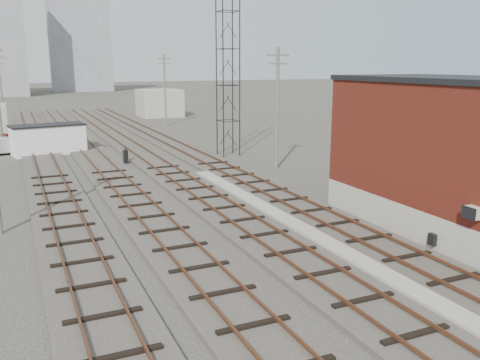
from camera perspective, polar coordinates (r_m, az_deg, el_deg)
ground at (r=66.83m, az=-14.17°, el=5.85°), size 320.00×320.00×0.00m
track_right at (r=47.16m, az=-6.58°, el=3.46°), size 3.20×90.00×0.39m
track_mid_right at (r=46.13m, az=-11.32°, el=3.08°), size 3.20×90.00×0.39m
track_mid_left at (r=45.43m, az=-16.24°, el=2.66°), size 3.20×90.00×0.39m
track_left at (r=45.08m, az=-21.27°, el=2.22°), size 3.20×90.00×0.39m
platform_curb at (r=24.05m, az=7.25°, el=-5.80°), size 0.90×28.00×0.26m
brick_building at (r=26.08m, az=23.11°, el=2.66°), size 6.54×12.20×7.22m
lattice_tower at (r=43.80m, az=-1.36°, el=12.54°), size 1.60×1.60×15.00m
utility_pole_left_c at (r=75.43m, az=-25.27°, el=9.45°), size 1.80×0.24×9.00m
utility_pole_right_a at (r=38.03m, az=4.21°, el=8.37°), size 1.80×0.24×9.00m
utility_pole_right_b at (r=65.94m, az=-8.44°, el=10.20°), size 1.80×0.24×9.00m
apartment_right at (r=156.67m, az=-17.56°, el=14.28°), size 16.00×12.00×26.00m
shed_right at (r=78.32m, az=-9.03°, el=8.55°), size 6.00×6.00×4.00m
switch_stand at (r=41.34m, az=-12.72°, el=2.63°), size 0.39×0.39×1.34m
site_trailer at (r=47.96m, az=-20.72°, el=4.33°), size 6.57×3.71×2.61m
car_red at (r=53.09m, az=-24.28°, el=4.13°), size 4.45×2.51×1.43m
car_silver at (r=49.29m, az=-24.65°, el=3.55°), size 4.86×2.53×1.53m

